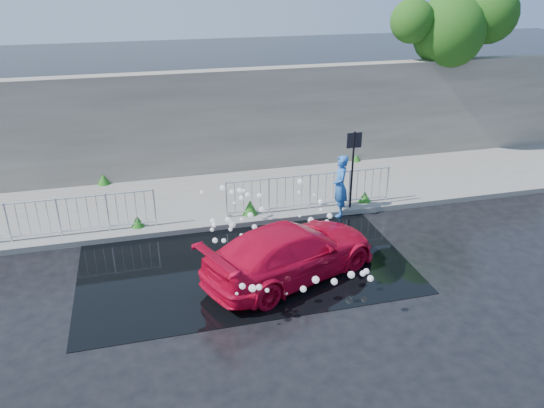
{
  "coord_description": "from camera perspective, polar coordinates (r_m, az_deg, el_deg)",
  "views": [
    {
      "loc": [
        -1.72,
        -10.3,
        6.8
      ],
      "look_at": [
        1.52,
        2.11,
        1.0
      ],
      "focal_mm": 35.0,
      "sensor_mm": 36.0,
      "label": 1
    }
  ],
  "objects": [
    {
      "name": "railing_right",
      "position": [
        15.66,
        4.09,
        1.49
      ],
      "size": [
        5.05,
        0.05,
        1.1
      ],
      "color": "silver",
      "rests_on": "pavement"
    },
    {
      "name": "water_spray",
      "position": [
        13.31,
        0.21,
        -2.97
      ],
      "size": [
        3.41,
        5.6,
        0.99
      ],
      "color": "white",
      "rests_on": "ground"
    },
    {
      "name": "red_car",
      "position": [
        12.53,
        2.08,
        -5.11
      ],
      "size": [
        4.8,
        3.38,
        1.29
      ],
      "primitive_type": "imported",
      "rotation": [
        0.0,
        0.0,
        1.97
      ],
      "color": "red",
      "rests_on": "ground"
    },
    {
      "name": "ground",
      "position": [
        12.46,
        -4.38,
        -8.82
      ],
      "size": [
        90.0,
        90.0,
        0.0
      ],
      "primitive_type": "plane",
      "color": "black",
      "rests_on": "ground"
    },
    {
      "name": "person",
      "position": [
        15.55,
        7.34,
        1.94
      ],
      "size": [
        0.58,
        0.75,
        1.85
      ],
      "primitive_type": "imported",
      "rotation": [
        0.0,
        0.0,
        -1.79
      ],
      "color": "blue",
      "rests_on": "ground"
    },
    {
      "name": "pavement",
      "position": [
        16.8,
        -7.54,
        0.52
      ],
      "size": [
        30.0,
        4.0,
        0.15
      ],
      "primitive_type": "cube",
      "color": "slate",
      "rests_on": "ground"
    },
    {
      "name": "railing_left",
      "position": [
        15.11,
        -21.99,
        -1.22
      ],
      "size": [
        5.05,
        0.05,
        1.1
      ],
      "color": "silver",
      "rests_on": "pavement"
    },
    {
      "name": "puddle",
      "position": [
        13.37,
        -3.06,
        -6.24
      ],
      "size": [
        8.0,
        5.0,
        0.01
      ],
      "primitive_type": "cube",
      "color": "black",
      "rests_on": "ground"
    },
    {
      "name": "retaining_wall",
      "position": [
        18.25,
        -8.79,
        8.49
      ],
      "size": [
        30.0,
        0.6,
        3.5
      ],
      "primitive_type": "cube",
      "color": "#656055",
      "rests_on": "pavement"
    },
    {
      "name": "tree",
      "position": [
        21.24,
        19.31,
        17.66
      ],
      "size": [
        4.87,
        2.62,
        6.3
      ],
      "color": "#332114",
      "rests_on": "ground"
    },
    {
      "name": "sign_post",
      "position": [
        15.5,
        8.72,
        4.94
      ],
      "size": [
        0.45,
        0.06,
        2.5
      ],
      "color": "black",
      "rests_on": "ground"
    },
    {
      "name": "curb",
      "position": [
        15.0,
        -6.51,
        -2.45
      ],
      "size": [
        30.0,
        0.25,
        0.16
      ],
      "primitive_type": "cube",
      "color": "slate",
      "rests_on": "ground"
    },
    {
      "name": "weeds",
      "position": [
        16.12,
        -7.93,
        0.42
      ],
      "size": [
        12.17,
        3.93,
        0.44
      ],
      "color": "#235516",
      "rests_on": "pavement"
    }
  ]
}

